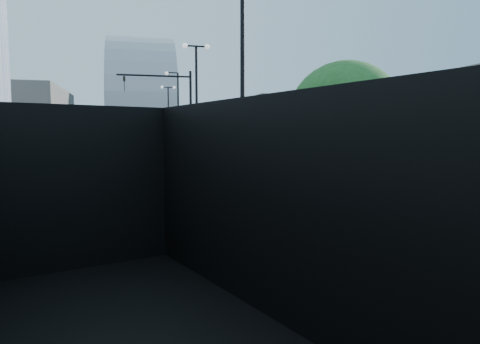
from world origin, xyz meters
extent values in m
cube|color=#4C2D23|center=(3.50, 40.00, 0.06)|extent=(7.00, 140.00, 0.12)
cube|color=slate|center=(6.20, 40.00, 0.07)|extent=(2.40, 140.00, 0.13)
cube|color=gray|center=(0.00, 40.00, 0.07)|extent=(0.30, 140.00, 0.14)
cube|color=slate|center=(-13.00, 40.00, 0.06)|extent=(4.00, 140.00, 0.12)
cube|color=black|center=(-4.93, 3.18, 1.95)|extent=(3.69, 3.76, 2.99)
cube|color=black|center=(-5.42, 4.59, 0.98)|extent=(2.79, 1.44, 1.49)
cube|color=black|center=(-4.44, 1.76, 1.21)|extent=(3.01, 1.81, 0.57)
cube|color=black|center=(-1.28, -2.97, 2.81)|extent=(3.59, 10.03, 2.30)
cube|color=black|center=(-4.13, 0.85, 2.81)|extent=(2.76, 1.07, 2.30)
cylinder|color=black|center=(-3.59, 3.00, 0.63)|extent=(0.74, 1.31, 1.26)
cylinder|color=silver|center=(-3.59, 3.00, 0.63)|extent=(0.59, 0.78, 0.69)
cylinder|color=black|center=(-4.12, 4.52, 0.63)|extent=(0.74, 1.31, 1.26)
cylinder|color=silver|center=(-4.12, 4.52, 0.63)|extent=(0.59, 0.78, 0.69)
cylinder|color=black|center=(-2.94, 1.11, 0.63)|extent=(0.74, 1.31, 1.26)
cylinder|color=silver|center=(-2.94, 1.11, 0.63)|extent=(0.59, 0.78, 0.69)
imported|color=silver|center=(-2.71, 10.11, 0.66)|extent=(2.36, 4.20, 1.31)
imported|color=black|center=(-6.73, 35.76, 0.73)|extent=(3.43, 5.62, 1.45)
imported|color=black|center=(-4.91, 35.77, 0.77)|extent=(2.43, 5.41, 1.54)
imported|color=black|center=(6.09, 15.22, 0.84)|extent=(0.71, 0.58, 1.68)
cylinder|color=black|center=(0.60, 10.00, 0.10)|extent=(0.56, 0.56, 0.20)
cylinder|color=black|center=(0.60, 10.00, 4.62)|extent=(0.16, 0.16, 9.00)
cylinder|color=black|center=(0.60, 22.00, 0.10)|extent=(0.56, 0.56, 0.20)
cylinder|color=black|center=(0.60, 22.00, 4.62)|extent=(0.16, 0.16, 9.00)
cylinder|color=black|center=(0.60, 22.00, 9.12)|extent=(1.40, 0.10, 0.10)
sphere|color=silver|center=(-0.10, 22.00, 9.12)|extent=(0.32, 0.32, 0.32)
sphere|color=silver|center=(1.30, 22.00, 9.12)|extent=(0.32, 0.32, 0.32)
cylinder|color=black|center=(0.60, 34.00, 0.10)|extent=(0.56, 0.56, 0.20)
cylinder|color=black|center=(0.60, 34.00, 4.62)|extent=(0.16, 0.16, 9.00)
cylinder|color=black|center=(0.10, 34.00, 9.12)|extent=(1.00, 0.10, 0.10)
sphere|color=silver|center=(-0.40, 34.00, 9.05)|extent=(0.32, 0.32, 0.32)
cylinder|color=black|center=(0.60, 46.00, 0.10)|extent=(0.56, 0.56, 0.20)
cylinder|color=black|center=(0.60, 46.00, 4.62)|extent=(0.16, 0.16, 9.00)
cylinder|color=black|center=(0.60, 46.00, 9.12)|extent=(1.40, 0.10, 0.10)
sphere|color=silver|center=(-0.10, 46.00, 9.12)|extent=(0.32, 0.32, 0.32)
sphere|color=silver|center=(1.30, 46.00, 9.12)|extent=(0.32, 0.32, 0.32)
cylinder|color=black|center=(0.60, 25.00, 4.00)|extent=(0.18, 0.18, 8.00)
cylinder|color=black|center=(-1.90, 25.00, 7.60)|extent=(5.00, 0.12, 0.12)
imported|color=black|center=(-3.90, 25.00, 7.00)|extent=(0.16, 0.20, 1.00)
cylinder|color=#382619|center=(1.60, 4.00, 1.83)|extent=(0.16, 0.16, 3.66)
sphere|color=#246221|center=(1.60, 4.00, 3.93)|extent=(2.72, 2.72, 2.72)
sphere|color=#246221|center=(2.00, 4.30, 3.66)|extent=(1.91, 1.91, 1.91)
sphere|color=#246221|center=(1.30, 3.70, 4.29)|extent=(1.63, 1.63, 1.63)
cylinder|color=#382619|center=(1.60, 15.00, 1.57)|extent=(0.16, 0.16, 3.15)
sphere|color=#1D571E|center=(1.60, 15.00, 3.37)|extent=(2.13, 2.13, 2.13)
sphere|color=#1D571E|center=(2.00, 15.30, 3.15)|extent=(1.49, 1.49, 1.49)
sphere|color=#1D571E|center=(1.30, 14.70, 3.69)|extent=(1.28, 1.28, 1.28)
cylinder|color=#382619|center=(1.60, 27.00, 1.63)|extent=(0.16, 0.16, 3.26)
sphere|color=#216125|center=(1.60, 27.00, 3.49)|extent=(2.72, 2.72, 2.72)
sphere|color=#216125|center=(2.00, 27.30, 3.26)|extent=(1.91, 1.91, 1.91)
sphere|color=#216125|center=(1.30, 26.70, 3.82)|extent=(1.63, 1.63, 1.63)
cylinder|color=#382619|center=(1.60, 39.00, 1.81)|extent=(0.16, 0.16, 3.62)
sphere|color=#2E581E|center=(1.60, 39.00, 3.88)|extent=(2.55, 2.55, 2.55)
sphere|color=#2E581E|center=(2.00, 39.30, 3.62)|extent=(1.79, 1.79, 1.79)
sphere|color=#2E581E|center=(1.30, 38.70, 4.24)|extent=(1.53, 1.53, 1.53)
cube|color=#A6A9B0|center=(-2.00, 85.00, 4.00)|extent=(50.00, 28.00, 8.00)
cube|color=#66635C|center=(-20.00, 60.00, 5.00)|extent=(14.00, 20.00, 10.00)
cube|color=slate|center=(16.00, 50.00, 4.00)|extent=(12.00, 22.00, 8.00)
cube|color=#66635B|center=(18.00, 20.00, 3.50)|extent=(10.00, 16.00, 7.00)
cube|color=black|center=(2.40, 1.00, 0.13)|extent=(0.50, 0.50, 0.02)
cube|color=black|center=(2.40, 8.00, 0.13)|extent=(0.50, 0.50, 0.02)
cube|color=black|center=(2.40, 19.00, 0.13)|extent=(0.50, 0.50, 0.02)
camera|label=1|loc=(-3.22, -5.21, 3.56)|focal=31.80mm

